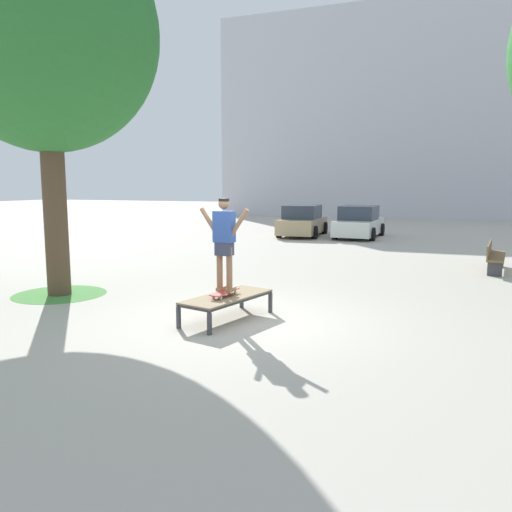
% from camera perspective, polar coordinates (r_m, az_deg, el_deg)
% --- Properties ---
extents(ground_plane, '(120.00, 120.00, 0.00)m').
position_cam_1_polar(ground_plane, '(9.46, -1.21, -7.23)').
color(ground_plane, '#B2AA9E').
extents(building_facade, '(35.31, 4.00, 15.28)m').
position_cam_1_polar(building_facade, '(40.37, 21.73, 14.77)').
color(building_facade, silver).
rests_on(building_facade, ground).
extents(skate_box, '(1.20, 2.03, 0.46)m').
position_cam_1_polar(skate_box, '(9.42, -3.26, -4.72)').
color(skate_box, '#38383D').
rests_on(skate_box, ground).
extents(skateboard, '(0.26, 0.81, 0.09)m').
position_cam_1_polar(skateboard, '(9.34, -3.52, -4.06)').
color(skateboard, '#B23333').
rests_on(skateboard, skate_box).
extents(skater, '(1.00, 0.30, 1.69)m').
position_cam_1_polar(skater, '(9.19, -3.57, 2.02)').
color(skater, '#8E6647').
rests_on(skater, skateboard).
extents(tree_near_left, '(4.81, 4.81, 8.22)m').
position_cam_1_polar(tree_near_left, '(12.65, -22.47, 21.98)').
color(tree_near_left, brown).
rests_on(tree_near_left, ground).
extents(grass_patch_near_left, '(2.07, 2.07, 0.01)m').
position_cam_1_polar(grass_patch_near_left, '(12.50, -21.09, -4.00)').
color(grass_patch_near_left, '#47893D').
rests_on(grass_patch_near_left, ground).
extents(car_tan, '(2.09, 4.29, 1.50)m').
position_cam_1_polar(car_tan, '(25.06, 5.24, 3.85)').
color(car_tan, tan).
rests_on(car_tan, ground).
extents(car_white, '(2.01, 4.25, 1.50)m').
position_cam_1_polar(car_white, '(24.58, 11.45, 3.64)').
color(car_white, silver).
rests_on(car_white, ground).
extents(park_bench, '(0.69, 2.43, 0.83)m').
position_cam_1_polar(park_bench, '(16.30, 25.11, 0.05)').
color(park_bench, brown).
rests_on(park_bench, ground).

